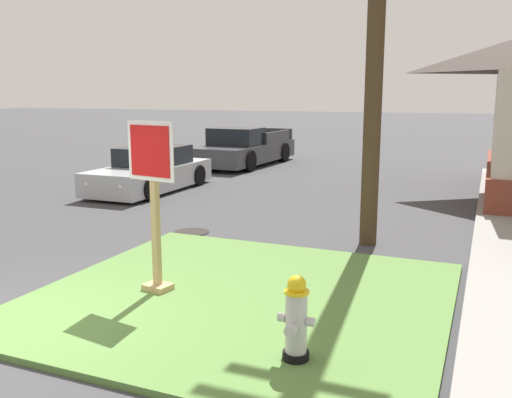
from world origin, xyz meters
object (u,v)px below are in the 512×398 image
at_px(fire_hydrant, 296,320).
at_px(stop_sign, 154,208).
at_px(pickup_truck_charcoal, 244,149).
at_px(manhole_cover, 192,232).
at_px(parked_sedan_silver, 151,172).

xyz_separation_m(fire_hydrant, stop_sign, (-2.41, 1.17, 0.74)).
bearing_deg(pickup_truck_charcoal, manhole_cover, -71.50).
relative_size(stop_sign, pickup_truck_charcoal, 0.42).
bearing_deg(manhole_cover, fire_hydrant, -50.23).
distance_m(parked_sedan_silver, pickup_truck_charcoal, 6.28).
xyz_separation_m(parked_sedan_silver, pickup_truck_charcoal, (0.10, 6.28, 0.08)).
height_order(manhole_cover, pickup_truck_charcoal, pickup_truck_charcoal).
bearing_deg(stop_sign, manhole_cover, 111.62).
distance_m(fire_hydrant, pickup_truck_charcoal, 16.26).
distance_m(stop_sign, pickup_truck_charcoal, 14.26).
bearing_deg(manhole_cover, parked_sedan_silver, 132.06).
bearing_deg(fire_hydrant, stop_sign, 154.02).
xyz_separation_m(fire_hydrant, manhole_cover, (-3.71, 4.46, -0.49)).
relative_size(manhole_cover, parked_sedan_silver, 0.16).
bearing_deg(stop_sign, pickup_truck_charcoal, 109.28).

